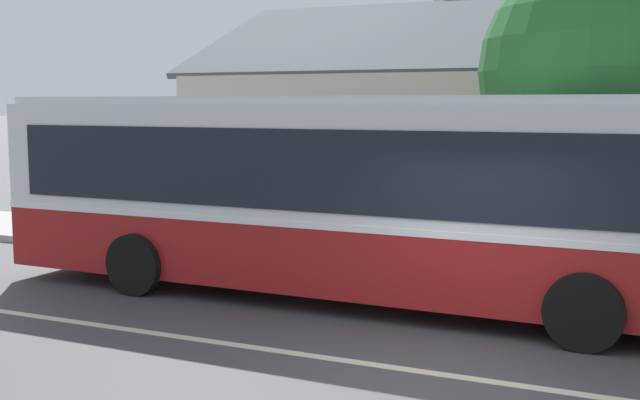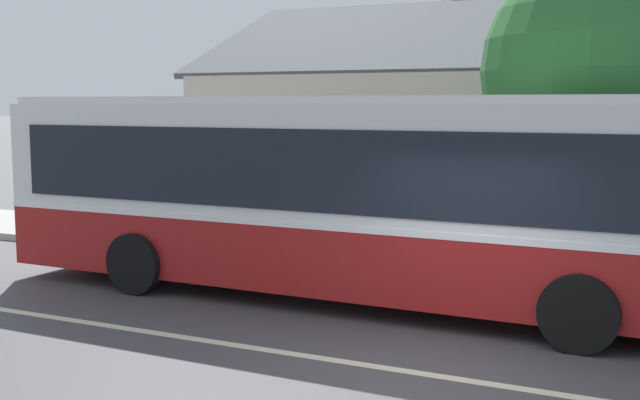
% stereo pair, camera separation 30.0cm
% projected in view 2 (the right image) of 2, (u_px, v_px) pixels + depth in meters
% --- Properties ---
extents(ground_plane, '(300.00, 300.00, 0.00)m').
position_uv_depth(ground_plane, '(431.00, 375.00, 9.13)').
color(ground_plane, '#424244').
extents(sidewalk_far, '(60.00, 3.00, 0.15)m').
position_uv_depth(sidewalk_far, '(534.00, 270.00, 14.48)').
color(sidewalk_far, '#ADAAA3').
rests_on(sidewalk_far, ground).
extents(lane_divider_stripe, '(60.00, 0.16, 0.01)m').
position_uv_depth(lane_divider_stripe, '(431.00, 375.00, 9.13)').
color(lane_divider_stripe, beige).
rests_on(lane_divider_stripe, ground).
extents(transit_bus, '(11.96, 2.88, 3.19)m').
position_uv_depth(transit_bus, '(352.00, 191.00, 12.49)').
color(transit_bus, maroon).
rests_on(transit_bus, ground).
extents(bench_by_building, '(1.51, 0.51, 0.94)m').
position_uv_depth(bench_by_building, '(117.00, 218.00, 17.74)').
color(bench_by_building, brown).
rests_on(bench_by_building, sidewalk_far).
extents(street_tree_primary, '(4.35, 4.35, 5.82)m').
position_uv_depth(street_tree_primary, '(605.00, 72.00, 14.16)').
color(street_tree_primary, '#4C3828').
rests_on(street_tree_primary, ground).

